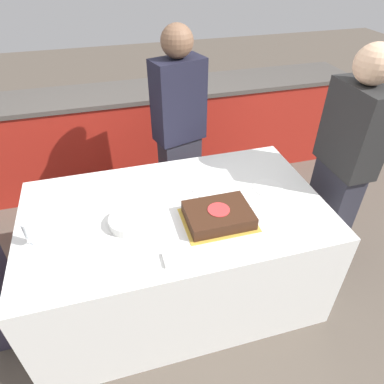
{
  "coord_description": "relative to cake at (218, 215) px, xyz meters",
  "views": [
    {
      "loc": [
        -0.32,
        -1.54,
        2.09
      ],
      "look_at": [
        0.11,
        0.0,
        0.87
      ],
      "focal_mm": 32.0,
      "sensor_mm": 36.0,
      "label": 1
    }
  ],
  "objects": [
    {
      "name": "ground_plane",
      "position": [
        -0.21,
        0.17,
        -0.81
      ],
      "size": [
        14.0,
        14.0,
        0.0
      ],
      "primitive_type": "plane",
      "color": "brown"
    },
    {
      "name": "back_counter",
      "position": [
        -0.21,
        1.77,
        -0.35
      ],
      "size": [
        4.4,
        0.58,
        0.92
      ],
      "color": "#A82319",
      "rests_on": "ground_plane"
    },
    {
      "name": "dining_table",
      "position": [
        -0.21,
        0.17,
        -0.43
      ],
      "size": [
        1.81,
        1.05,
        0.77
      ],
      "color": "silver",
      "rests_on": "ground_plane"
    },
    {
      "name": "cake",
      "position": [
        0.0,
        0.0,
        0.0
      ],
      "size": [
        0.4,
        0.31,
        0.08
      ],
      "color": "gold",
      "rests_on": "dining_table"
    },
    {
      "name": "plate_stack",
      "position": [
        -0.49,
        0.1,
        -0.01
      ],
      "size": [
        0.22,
        0.22,
        0.05
      ],
      "color": "white",
      "rests_on": "dining_table"
    },
    {
      "name": "wine_glass",
      "position": [
        -1.0,
        0.07,
        0.07
      ],
      "size": [
        0.06,
        0.06,
        0.16
      ],
      "color": "white",
      "rests_on": "dining_table"
    },
    {
      "name": "side_plate_near_cake",
      "position": [
        0.03,
        0.29,
        -0.04
      ],
      "size": [
        0.19,
        0.19,
        0.0
      ],
      "color": "white",
      "rests_on": "dining_table"
    },
    {
      "name": "side_plate_right_edge",
      "position": [
        0.41,
        0.21,
        -0.04
      ],
      "size": [
        0.19,
        0.19,
        0.0
      ],
      "color": "white",
      "rests_on": "dining_table"
    },
    {
      "name": "utensil_pile",
      "position": [
        -0.28,
        -0.22,
        -0.03
      ],
      "size": [
        0.16,
        0.1,
        0.02
      ],
      "color": "white",
      "rests_on": "dining_table"
    },
    {
      "name": "person_cutting_cake",
      "position": [
        0.0,
        0.91,
        0.05
      ],
      "size": [
        0.4,
        0.29,
        1.64
      ],
      "rotation": [
        0.0,
        0.0,
        -2.86
      ],
      "color": "#282833",
      "rests_on": "ground_plane"
    },
    {
      "name": "person_seated_right",
      "position": [
        0.91,
        0.17,
        0.04
      ],
      "size": [
        0.22,
        0.4,
        1.64
      ],
      "rotation": [
        0.0,
        0.0,
        -1.57
      ],
      "color": "#282833",
      "rests_on": "ground_plane"
    }
  ]
}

